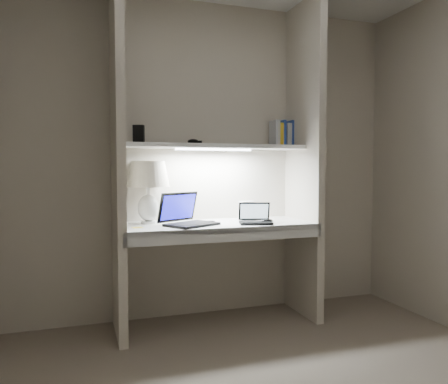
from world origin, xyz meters
name	(u,v)px	position (x,y,z in m)	size (l,w,h in m)	color
back_wall	(207,160)	(0.00, 1.50, 1.25)	(3.20, 0.01, 2.50)	beige
alcove_panel_left	(118,159)	(-0.73, 1.23, 1.25)	(0.06, 0.55, 2.50)	beige
alcove_panel_right	(304,160)	(0.73, 1.23, 1.25)	(0.06, 0.55, 2.50)	beige
desk	(218,226)	(0.00, 1.23, 0.75)	(1.40, 0.55, 0.04)	white
desk_apron	(229,235)	(0.00, 0.96, 0.72)	(1.46, 0.03, 0.10)	silver
shelf	(214,147)	(0.00, 1.32, 1.35)	(1.40, 0.36, 0.03)	silver
strip_light	(214,149)	(0.00, 1.32, 1.33)	(0.60, 0.04, 0.01)	white
table_lamp	(148,182)	(-0.50, 1.36, 1.08)	(0.32, 0.32, 0.47)	white
laptop_main	(187,218)	(-0.25, 1.19, 0.82)	(0.45, 0.44, 0.24)	black
laptop_netbook	(255,219)	(0.26, 1.11, 0.81)	(0.28, 0.26, 0.15)	black
speaker	(246,211)	(0.27, 1.32, 0.85)	(0.11, 0.08, 0.15)	silver
mouse	(267,221)	(0.34, 1.07, 0.79)	(0.10, 0.06, 0.04)	black
cable_coil	(210,222)	(-0.05, 1.27, 0.78)	(0.09, 0.09, 0.01)	black
sticky_note	(137,228)	(-0.61, 1.16, 0.77)	(0.07, 0.07, 0.00)	yellow
book_row	(283,134)	(0.63, 1.41, 1.47)	(0.20, 0.14, 0.21)	silver
shelf_box	(139,134)	(-0.57, 1.33, 1.43)	(0.08, 0.06, 0.13)	black
shelf_gadget	(193,142)	(-0.15, 1.37, 1.39)	(0.10, 0.07, 0.04)	black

